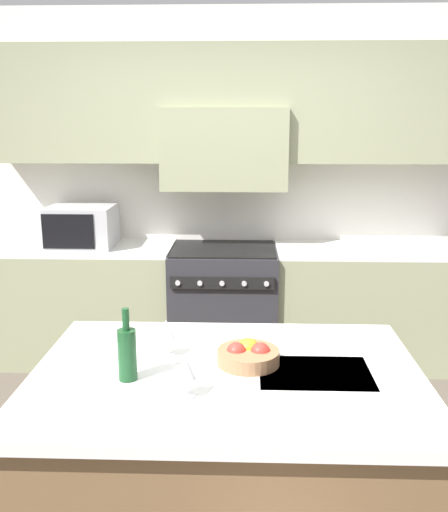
# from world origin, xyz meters

# --- Properties ---
(ground_plane) EXTENTS (10.00, 10.00, 0.00)m
(ground_plane) POSITION_xyz_m (0.00, 0.00, 0.00)
(ground_plane) COLOR brown
(back_cabinetry) EXTENTS (10.00, 0.46, 2.70)m
(back_cabinetry) POSITION_xyz_m (0.00, 2.04, 1.59)
(back_cabinetry) COLOR silver
(back_cabinetry) RESTS_ON ground_plane
(back_counter) EXTENTS (3.47, 0.62, 0.92)m
(back_counter) POSITION_xyz_m (-0.00, 1.79, 0.46)
(back_counter) COLOR gray
(back_counter) RESTS_ON ground_plane
(range_stove) EXTENTS (0.80, 0.70, 0.92)m
(range_stove) POSITION_xyz_m (0.00, 1.77, 0.46)
(range_stove) COLOR #2D2D33
(range_stove) RESTS_ON ground_plane
(microwave) EXTENTS (0.49, 0.43, 0.31)m
(microwave) POSITION_xyz_m (-1.08, 1.79, 1.07)
(microwave) COLOR #B7B7BC
(microwave) RESTS_ON back_counter
(kitchen_island) EXTENTS (1.55, 1.10, 0.89)m
(kitchen_island) POSITION_xyz_m (0.09, -0.35, 0.45)
(kitchen_island) COLOR brown
(kitchen_island) RESTS_ON ground_plane
(wine_bottle) EXTENTS (0.07, 0.07, 0.29)m
(wine_bottle) POSITION_xyz_m (-0.29, -0.44, 1.00)
(wine_bottle) COLOR #194723
(wine_bottle) RESTS_ON kitchen_island
(wine_glass_near) EXTENTS (0.08, 0.08, 0.16)m
(wine_glass_near) POSITION_xyz_m (-0.06, -0.57, 1.00)
(wine_glass_near) COLOR white
(wine_glass_near) RESTS_ON kitchen_island
(wine_glass_far) EXTENTS (0.08, 0.08, 0.16)m
(wine_glass_far) POSITION_xyz_m (-0.17, -0.21, 1.00)
(wine_glass_far) COLOR white
(wine_glass_far) RESTS_ON kitchen_island
(fruit_bowl) EXTENTS (0.25, 0.25, 0.09)m
(fruit_bowl) POSITION_xyz_m (0.17, -0.27, 0.93)
(fruit_bowl) COLOR #996B47
(fruit_bowl) RESTS_ON kitchen_island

